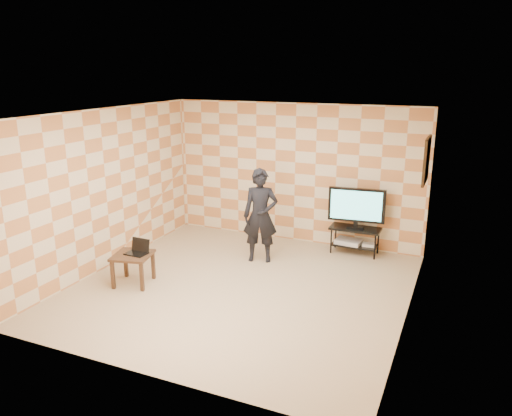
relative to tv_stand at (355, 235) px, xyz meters
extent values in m
plane|color=tan|center=(-1.29, -2.22, -0.36)|extent=(5.00, 5.00, 0.00)
cube|color=beige|center=(-1.29, 0.28, 0.99)|extent=(5.00, 0.02, 2.70)
cube|color=beige|center=(-1.29, -4.72, 0.99)|extent=(5.00, 0.02, 2.70)
cube|color=beige|center=(-3.79, -2.22, 0.99)|extent=(0.02, 5.00, 2.70)
cube|color=beige|center=(1.21, -2.22, 0.99)|extent=(0.02, 5.00, 2.70)
cube|color=white|center=(-1.29, -2.22, 2.34)|extent=(5.00, 5.00, 0.02)
cube|color=black|center=(1.18, -0.67, 1.59)|extent=(0.04, 0.72, 0.72)
cube|color=black|center=(1.18, -0.67, 1.59)|extent=(0.04, 0.03, 0.68)
cube|color=black|center=(1.18, -0.67, 1.59)|extent=(0.04, 0.68, 0.03)
cube|color=black|center=(0.00, 0.00, 0.12)|extent=(0.91, 0.41, 0.04)
cube|color=black|center=(0.00, 0.00, -0.20)|extent=(0.82, 0.37, 0.03)
cylinder|color=black|center=(-0.40, -0.16, -0.11)|extent=(0.03, 0.03, 0.50)
cylinder|color=black|center=(-0.40, 0.16, -0.11)|extent=(0.03, 0.03, 0.50)
cylinder|color=black|center=(0.40, -0.16, -0.11)|extent=(0.03, 0.03, 0.50)
cylinder|color=black|center=(0.40, 0.16, -0.11)|extent=(0.03, 0.03, 0.50)
cube|color=black|center=(0.00, 0.00, 0.15)|extent=(0.32, 0.22, 0.03)
cube|color=black|center=(0.00, 0.00, 0.21)|extent=(0.08, 0.06, 0.09)
cube|color=black|center=(0.00, 0.00, 0.57)|extent=(1.02, 0.17, 0.62)
cube|color=#52C3C3|center=(0.00, -0.04, 0.57)|extent=(0.91, 0.10, 0.54)
cube|color=#BDBDC0|center=(-0.12, 0.01, -0.15)|extent=(0.49, 0.37, 0.08)
cube|color=silver|center=(0.26, 0.02, -0.17)|extent=(0.24, 0.18, 0.05)
cube|color=#352113|center=(-2.93, -2.74, 0.12)|extent=(0.69, 0.69, 0.04)
cube|color=#352113|center=(-3.11, -3.03, -0.13)|extent=(0.06, 0.06, 0.46)
cube|color=#352113|center=(-3.22, -2.56, -0.13)|extent=(0.06, 0.06, 0.46)
cube|color=#352113|center=(-2.64, -2.92, -0.13)|extent=(0.06, 0.06, 0.46)
cube|color=#352113|center=(-2.75, -2.45, -0.13)|extent=(0.06, 0.06, 0.46)
cube|color=black|center=(-2.88, -2.71, 0.14)|extent=(0.34, 0.25, 0.02)
cube|color=black|center=(-2.87, -2.59, 0.25)|extent=(0.34, 0.07, 0.21)
imported|color=black|center=(-1.47, -1.01, 0.47)|extent=(0.70, 0.56, 1.66)
camera|label=1|loc=(1.78, -8.71, 2.98)|focal=35.00mm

